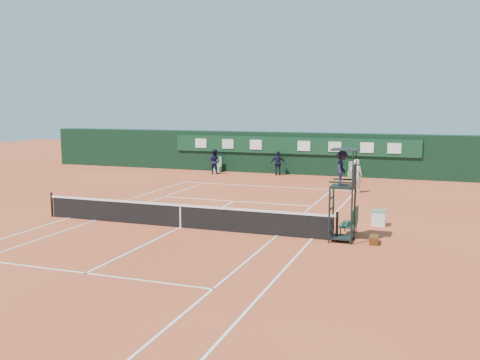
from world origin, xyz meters
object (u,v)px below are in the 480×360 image
object	(u,v)px
umpire_chair	(343,175)
player	(356,176)
tennis_net	(180,215)
player_bench	(352,221)
cooler	(379,218)

from	to	relation	value
umpire_chair	player	xyz separation A→B (m)	(-1.00, 11.36, -1.49)
tennis_net	umpire_chair	world-z (taller)	umpire_chair
tennis_net	player_bench	world-z (taller)	same
tennis_net	player_bench	xyz separation A→B (m)	(6.81, 0.93, 0.09)
umpire_chair	cooler	world-z (taller)	umpire_chair
umpire_chair	player	world-z (taller)	umpire_chair
tennis_net	umpire_chair	xyz separation A→B (m)	(6.56, 0.03, 1.95)
umpire_chair	cooler	distance (m)	3.95
tennis_net	player_bench	distance (m)	6.87
player	umpire_chair	bearing A→B (deg)	95.07
umpire_chair	player	size ratio (longest dim) A/B	1.76
tennis_net	player	world-z (taller)	player
player_bench	cooler	world-z (taller)	player_bench
player_bench	player	bearing A→B (deg)	96.80
player_bench	cooler	size ratio (longest dim) A/B	1.86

